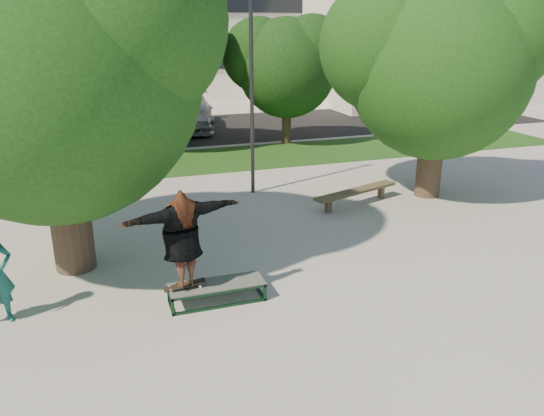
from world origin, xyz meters
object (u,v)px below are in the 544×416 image
object	(u,v)px
car_dark	(139,115)
car_grey	(135,124)
car_silver_b	(190,113)
lamppost	(252,90)
car_silver_a	(10,134)
tree_right	(436,58)
grind_box	(217,292)
tree_left	(44,56)
bench	(356,192)

from	to	relation	value
car_dark	car_grey	bearing A→B (deg)	-100.07
car_silver_b	lamppost	bearing A→B (deg)	-79.93
car_silver_a	tree_right	bearing A→B (deg)	-43.55
grind_box	car_grey	world-z (taller)	car_grey
tree_left	car_silver_b	world-z (taller)	tree_left
car_grey	tree_right	bearing A→B (deg)	-46.70
tree_left	car_silver_a	size ratio (longest dim) A/B	1.85
tree_right	lamppost	distance (m)	5.36
car_grey	car_dark	bearing A→B (deg)	89.31
tree_left	bench	xyz separation A→B (m)	(7.79, 1.78, -4.04)
lamppost	car_grey	world-z (taller)	lamppost
tree_right	car_silver_b	world-z (taller)	tree_right
bench	grind_box	bearing A→B (deg)	-158.97
tree_right	car_grey	size ratio (longest dim) A/B	1.36
tree_right	grind_box	world-z (taller)	tree_right
grind_box	car_dark	xyz separation A→B (m)	(0.26, 17.92, 0.59)
lamppost	car_grey	bearing A→B (deg)	105.79
bench	car_grey	distance (m)	12.88
grind_box	car_silver_a	world-z (taller)	car_silver_a
tree_left	lamppost	size ratio (longest dim) A/B	1.16
lamppost	grind_box	bearing A→B (deg)	-112.35
bench	car_dark	world-z (taller)	car_dark
car_dark	lamppost	bearing A→B (deg)	-77.86
car_silver_a	car_silver_b	distance (m)	8.26
tree_left	car_silver_a	bearing A→B (deg)	101.27
car_grey	car_silver_b	distance (m)	3.24
grind_box	car_silver_b	distance (m)	17.88
lamppost	car_silver_a	size ratio (longest dim) A/B	1.59
lamppost	grind_box	size ratio (longest dim) A/B	3.39
tree_left	grind_box	world-z (taller)	tree_left
tree_left	bench	world-z (taller)	tree_left
lamppost	grind_box	distance (m)	7.55
bench	car_dark	xyz separation A→B (m)	(-4.88, 13.63, 0.40)
tree_left	car_dark	xyz separation A→B (m)	(2.91, 15.41, -3.64)
lamppost	car_silver_a	distance (m)	12.30
lamppost	tree_right	bearing A→B (deg)	-21.28
bench	car_dark	size ratio (longest dim) A/B	0.62
grind_box	bench	xyz separation A→B (m)	(5.14, 4.29, 0.19)
grind_box	car_silver_b	bearing A→B (deg)	81.22
car_dark	tree_right	bearing A→B (deg)	-61.01
bench	car_silver_b	distance (m)	13.59
lamppost	bench	world-z (taller)	lamppost
tree_left	car_silver_b	distance (m)	16.47
car_dark	tree_left	bearing A→B (deg)	-100.26
tree_right	car_dark	size ratio (longest dim) A/B	1.37
car_dark	car_grey	size ratio (longest dim) A/B	0.99
tree_right	bench	bearing A→B (deg)	-174.98
car_dark	grind_box	bearing A→B (deg)	-90.38
grind_box	car_dark	size ratio (longest dim) A/B	0.38
grind_box	tree_left	bearing A→B (deg)	136.51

